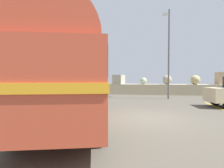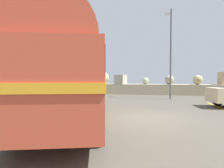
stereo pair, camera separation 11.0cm
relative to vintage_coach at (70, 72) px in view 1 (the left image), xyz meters
name	(u,v)px [view 1 (the left image)]	position (x,y,z in m)	size (l,w,h in m)	color
ground	(149,118)	(3.21, 1.25, -2.04)	(32.00, 26.00, 0.02)	#524D42
breakwater	(147,87)	(3.43, 13.06, -1.30)	(31.36, 1.92, 2.44)	tan
vintage_coach	(70,72)	(0.00, 0.00, 0.00)	(4.58, 8.91, 3.70)	black
lamp_post	(168,50)	(5.03, 8.84, 2.08)	(0.52, 1.02, 7.43)	#5B5B60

